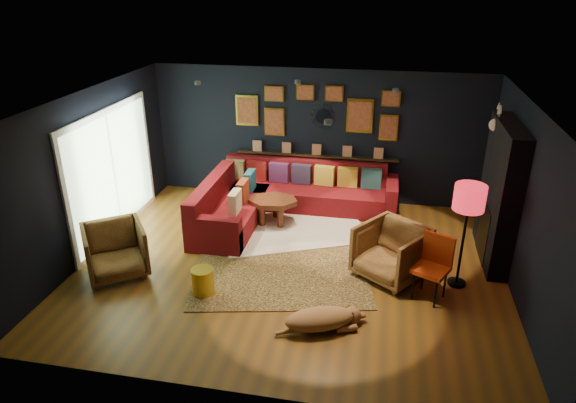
% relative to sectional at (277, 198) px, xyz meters
% --- Properties ---
extents(floor, '(6.50, 6.50, 0.00)m').
position_rel_sectional_xyz_m(floor, '(0.61, -1.81, -0.32)').
color(floor, brown).
rests_on(floor, ground).
extents(room_walls, '(6.50, 6.50, 6.50)m').
position_rel_sectional_xyz_m(room_walls, '(0.61, -1.81, 1.27)').
color(room_walls, black).
rests_on(room_walls, ground).
extents(sectional, '(3.41, 2.69, 0.86)m').
position_rel_sectional_xyz_m(sectional, '(0.00, 0.00, 0.00)').
color(sectional, maroon).
rests_on(sectional, ground).
extents(ledge, '(3.20, 0.12, 0.04)m').
position_rel_sectional_xyz_m(ledge, '(0.61, 0.87, 0.60)').
color(ledge, black).
rests_on(ledge, room_walls).
extents(gallery_wall, '(3.15, 0.04, 1.02)m').
position_rel_sectional_xyz_m(gallery_wall, '(0.60, 0.91, 1.48)').
color(gallery_wall, gold).
rests_on(gallery_wall, room_walls).
extents(sunburst_mirror, '(0.47, 0.16, 0.47)m').
position_rel_sectional_xyz_m(sunburst_mirror, '(0.71, 0.91, 1.38)').
color(sunburst_mirror, silver).
rests_on(sunburst_mirror, room_walls).
extents(fireplace, '(0.31, 1.60, 2.20)m').
position_rel_sectional_xyz_m(fireplace, '(3.71, -0.91, 0.70)').
color(fireplace, black).
rests_on(fireplace, ground).
extents(deer_head, '(0.50, 0.28, 0.45)m').
position_rel_sectional_xyz_m(deer_head, '(3.75, -0.41, 1.73)').
color(deer_head, white).
rests_on(deer_head, fireplace).
extents(sliding_door, '(0.06, 2.80, 2.20)m').
position_rel_sectional_xyz_m(sliding_door, '(-2.60, -1.21, 0.78)').
color(sliding_door, white).
rests_on(sliding_door, ground).
extents(ceiling_spots, '(3.30, 2.50, 0.06)m').
position_rel_sectional_xyz_m(ceiling_spots, '(0.61, -1.01, 2.24)').
color(ceiling_spots, black).
rests_on(ceiling_spots, room_walls).
extents(shag_rug, '(3.03, 2.68, 0.03)m').
position_rel_sectional_xyz_m(shag_rug, '(0.38, -0.51, -0.31)').
color(shag_rug, silver).
rests_on(shag_rug, ground).
extents(leopard_rug, '(2.97, 2.39, 0.02)m').
position_rel_sectional_xyz_m(leopard_rug, '(0.51, -2.11, -0.32)').
color(leopard_rug, tan).
rests_on(leopard_rug, ground).
extents(coffee_table, '(0.98, 0.78, 0.46)m').
position_rel_sectional_xyz_m(coffee_table, '(0.01, -0.42, 0.08)').
color(coffee_table, brown).
rests_on(coffee_table, shag_rug).
extents(pouf, '(0.51, 0.51, 0.33)m').
position_rel_sectional_xyz_m(pouf, '(-0.44, -0.31, -0.12)').
color(pouf, maroon).
rests_on(pouf, shag_rug).
extents(armchair_left, '(1.16, 1.15, 0.88)m').
position_rel_sectional_xyz_m(armchair_left, '(-1.94, -2.55, 0.12)').
color(armchair_left, '#B27739').
rests_on(armchair_left, ground).
extents(armchair_right, '(1.21, 1.20, 0.92)m').
position_rel_sectional_xyz_m(armchair_right, '(2.13, -1.84, 0.14)').
color(armchair_right, '#B27739').
rests_on(armchair_right, ground).
extents(gold_stool, '(0.32, 0.32, 0.40)m').
position_rel_sectional_xyz_m(gold_stool, '(-0.48, -2.81, -0.12)').
color(gold_stool, gold).
rests_on(gold_stool, ground).
extents(orange_chair, '(0.59, 0.59, 0.93)m').
position_rel_sectional_xyz_m(orange_chair, '(2.71, -2.24, 0.23)').
color(orange_chair, black).
rests_on(orange_chair, ground).
extents(floor_lamp, '(0.44, 0.44, 1.58)m').
position_rel_sectional_xyz_m(floor_lamp, '(3.11, -1.86, 1.00)').
color(floor_lamp, black).
rests_on(floor_lamp, ground).
extents(dog, '(1.37, 1.03, 0.39)m').
position_rel_sectional_xyz_m(dog, '(1.26, -3.29, -0.11)').
color(dog, '#AF7746').
rests_on(dog, leopard_rug).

